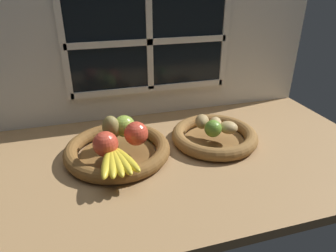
{
  "coord_description": "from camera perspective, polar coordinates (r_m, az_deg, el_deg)",
  "views": [
    {
      "loc": [
        -26.3,
        -88.46,
        53.89
      ],
      "look_at": [
        -1.04,
        -1.62,
        8.66
      ],
      "focal_mm": 32.15,
      "sensor_mm": 36.0,
      "label": 1
    }
  ],
  "objects": [
    {
      "name": "lime_near",
      "position": [
        1.03,
        8.53,
        -0.49
      ],
      "size": [
        5.9,
        5.9,
        5.9
      ],
      "primitive_type": "sphere",
      "color": "olive",
      "rests_on": "fruit_bowl_right"
    },
    {
      "name": "potato_small",
      "position": [
        1.06,
        11.37,
        -0.27
      ],
      "size": [
        8.59,
        8.44,
        4.31
      ],
      "primitive_type": "ellipsoid",
      "rotation": [
        0.0,
        0.0,
        5.63
      ],
      "color": "tan",
      "rests_on": "fruit_bowl_right"
    },
    {
      "name": "banana_bunch_front",
      "position": [
        0.89,
        -9.78,
        -6.41
      ],
      "size": [
        12.79,
        18.0,
        3.13
      ],
      "color": "gold",
      "rests_on": "fruit_bowl_left"
    },
    {
      "name": "potato_oblong",
      "position": [
        1.08,
        6.48,
        0.86
      ],
      "size": [
        7.28,
        8.18,
        4.96
      ],
      "primitive_type": "ellipsoid",
      "rotation": [
        0.0,
        0.0,
        4.3
      ],
      "color": "#A38451",
      "rests_on": "fruit_bowl_right"
    },
    {
      "name": "fruit_bowl_left",
      "position": [
        1.01,
        -9.53,
        -4.52
      ],
      "size": [
        34.98,
        34.98,
        4.66
      ],
      "color": "brown",
      "rests_on": "ground_plane"
    },
    {
      "name": "ground_plane",
      "position": [
        1.08,
        0.29,
        -4.4
      ],
      "size": [
        140.0,
        90.0,
        3.0
      ],
      "primitive_type": "cube",
      "color": "#9E774C"
    },
    {
      "name": "pear_brown",
      "position": [
        1.01,
        -10.74,
        -0.33
      ],
      "size": [
        8.21,
        8.25,
        8.44
      ],
      "primitive_type": "ellipsoid",
      "rotation": [
        0.0,
        0.0,
        5.45
      ],
      "color": "olive",
      "rests_on": "fruit_bowl_left"
    },
    {
      "name": "apple_red_front",
      "position": [
        0.93,
        -11.77,
        -3.36
      ],
      "size": [
        7.8,
        7.8,
        7.8
      ],
      "primitive_type": "sphere",
      "color": "#CC422D",
      "rests_on": "fruit_bowl_left"
    },
    {
      "name": "back_wall",
      "position": [
        1.24,
        -3.71,
        14.4
      ],
      "size": [
        140.0,
        4.6,
        55.0
      ],
      "color": "silver",
      "rests_on": "ground_plane"
    },
    {
      "name": "potato_large",
      "position": [
        1.08,
        8.96,
        0.4
      ],
      "size": [
        6.65,
        7.37,
        4.81
      ],
      "primitive_type": "ellipsoid",
      "rotation": [
        0.0,
        0.0,
        1.1
      ],
      "color": "tan",
      "rests_on": "fruit_bowl_right"
    },
    {
      "name": "apple_red_right",
      "position": [
        0.97,
        -6.05,
        -1.43
      ],
      "size": [
        7.82,
        7.82,
        7.82
      ],
      "primitive_type": "sphere",
      "color": "#CC422D",
      "rests_on": "fruit_bowl_left"
    },
    {
      "name": "chili_pepper",
      "position": [
        1.09,
        9.25,
        0.02
      ],
      "size": [
        10.53,
        7.44,
        1.98
      ],
      "primitive_type": "cone",
      "rotation": [
        0.0,
        1.57,
        -0.54
      ],
      "color": "red",
      "rests_on": "fruit_bowl_right"
    },
    {
      "name": "fruit_bowl_right",
      "position": [
        1.1,
        8.78,
        -1.9
      ],
      "size": [
        30.83,
        30.83,
        4.66
      ],
      "color": "brown",
      "rests_on": "ground_plane"
    },
    {
      "name": "apple_green_back",
      "position": [
        1.03,
        -8.3,
        -0.03
      ],
      "size": [
        7.47,
        7.47,
        7.47
      ],
      "primitive_type": "sphere",
      "color": "#8CAD3D",
      "rests_on": "fruit_bowl_left"
    }
  ]
}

